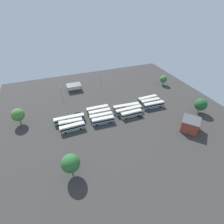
# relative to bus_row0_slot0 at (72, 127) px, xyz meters

# --- Properties ---
(ground_plane) EXTENTS (128.95, 128.95, 0.00)m
(ground_plane) POSITION_rel_bus_row0_slot0_xyz_m (24.21, 5.44, -1.86)
(ground_plane) COLOR #383533
(bus_row0_slot0) EXTENTS (12.32, 2.97, 3.52)m
(bus_row0_slot0) POSITION_rel_bus_row0_slot0_xyz_m (0.00, 0.00, 0.00)
(bus_row0_slot0) COLOR silver
(bus_row0_slot0) RESTS_ON ground_plane
(bus_row0_slot1) EXTENTS (11.78, 3.00, 3.52)m
(bus_row0_slot1) POSITION_rel_bus_row0_slot0_xyz_m (-0.13, 3.76, -0.00)
(bus_row0_slot1) COLOR silver
(bus_row0_slot1) RESTS_ON ground_plane
(bus_row0_slot2) EXTENTS (15.59, 2.85, 3.52)m
(bus_row0_slot2) POSITION_rel_bus_row0_slot0_xyz_m (-0.38, 7.30, 0.00)
(bus_row0_slot2) COLOR silver
(bus_row0_slot2) RESTS_ON ground_plane
(bus_row1_slot0) EXTENTS (11.71, 3.01, 3.52)m
(bus_row1_slot0) POSITION_rel_bus_row0_slot0_xyz_m (15.86, -0.06, -0.00)
(bus_row1_slot0) COLOR silver
(bus_row1_slot0) RESTS_ON ground_plane
(bus_row1_slot1) EXTENTS (12.38, 2.91, 3.52)m
(bus_row1_slot1) POSITION_rel_bus_row0_slot0_xyz_m (15.87, 3.45, 0.00)
(bus_row1_slot1) COLOR silver
(bus_row1_slot1) RESTS_ON ground_plane
(bus_row1_slot2) EXTENTS (12.22, 2.80, 3.52)m
(bus_row1_slot2) POSITION_rel_bus_row0_slot0_xyz_m (16.29, 7.07, -0.00)
(bus_row1_slot2) COLOR silver
(bus_row1_slot2) RESTS_ON ground_plane
(bus_row1_slot3) EXTENTS (12.54, 2.80, 3.52)m
(bus_row1_slot3) POSITION_rel_bus_row0_slot0_xyz_m (16.15, 10.76, 0.00)
(bus_row1_slot3) COLOR silver
(bus_row1_slot3) RESTS_ON ground_plane
(bus_row2_slot0) EXTENTS (12.10, 2.70, 3.52)m
(bus_row2_slot0) POSITION_rel_bus_row0_slot0_xyz_m (32.16, -0.01, -0.00)
(bus_row2_slot0) COLOR silver
(bus_row2_slot0) RESTS_ON ground_plane
(bus_row2_slot1) EXTENTS (15.55, 2.65, 3.52)m
(bus_row2_slot1) POSITION_rel_bus_row0_slot0_xyz_m (32.25, 3.53, 0.00)
(bus_row2_slot1) COLOR silver
(bus_row2_slot1) RESTS_ON ground_plane
(bus_row2_slot2) EXTENTS (15.67, 3.60, 3.52)m
(bus_row2_slot2) POSITION_rel_bus_row0_slot0_xyz_m (32.36, 7.16, 0.00)
(bus_row2_slot2) COLOR silver
(bus_row2_slot2) RESTS_ON ground_plane
(bus_row3_slot1) EXTENTS (12.75, 2.96, 3.52)m
(bus_row3_slot1) POSITION_rel_bus_row0_slot0_xyz_m (48.47, 3.45, 0.00)
(bus_row3_slot1) COLOR silver
(bus_row3_slot1) RESTS_ON ground_plane
(bus_row3_slot2) EXTENTS (12.09, 2.77, 3.52)m
(bus_row3_slot2) POSITION_rel_bus_row0_slot0_xyz_m (48.38, 7.23, -0.00)
(bus_row3_slot2) COLOR silver
(bus_row3_slot2) RESTS_ON ground_plane
(bus_row3_slot3) EXTENTS (12.65, 2.92, 3.52)m
(bus_row3_slot3) POSITION_rel_bus_row0_slot0_xyz_m (48.50, 10.67, 0.00)
(bus_row3_slot3) COLOR silver
(bus_row3_slot3) RESTS_ON ground_plane
(depot_building) EXTENTS (11.72, 11.68, 6.20)m
(depot_building) POSITION_rel_bus_row0_slot0_xyz_m (54.44, -19.83, 1.26)
(depot_building) COLOR #99422D
(depot_building) RESTS_ON ground_plane
(maintenance_shelter) EXTENTS (9.67, 7.04, 4.03)m
(maintenance_shelter) POSITION_rel_bus_row0_slot0_xyz_m (8.59, 42.28, 1.99)
(maintenance_shelter) COLOR slate
(maintenance_shelter) RESTS_ON ground_plane
(lamp_post_mid_lot) EXTENTS (0.56, 0.28, 8.84)m
(lamp_post_mid_lot) POSITION_rel_bus_row0_slot0_xyz_m (27.66, 41.51, 2.98)
(lamp_post_mid_lot) COLOR slate
(lamp_post_mid_lot) RESTS_ON ground_plane
(lamp_post_by_building) EXTENTS (0.56, 0.28, 8.70)m
(lamp_post_by_building) POSITION_rel_bus_row0_slot0_xyz_m (-1.00, 33.55, 2.91)
(lamp_post_by_building) COLOR slate
(lamp_post_by_building) RESTS_ON ground_plane
(tree_north_edge) EXTENTS (6.44, 6.44, 8.98)m
(tree_north_edge) POSITION_rel_bus_row0_slot0_xyz_m (-24.38, 14.78, 3.89)
(tree_north_edge) COLOR brown
(tree_north_edge) RESTS_ON ground_plane
(tree_northwest) EXTENTS (6.71, 6.71, 8.64)m
(tree_northwest) POSITION_rel_bus_row0_slot0_xyz_m (69.85, -9.71, 3.42)
(tree_northwest) COLOR brown
(tree_northwest) RESTS_ON ground_plane
(tree_west_edge) EXTENTS (6.88, 6.88, 9.79)m
(tree_west_edge) POSITION_rel_bus_row0_slot0_xyz_m (-4.47, -25.02, 4.48)
(tree_west_edge) COLOR brown
(tree_west_edge) RESTS_ON ground_plane
(tree_northeast) EXTENTS (5.23, 5.23, 7.07)m
(tree_northeast) POSITION_rel_bus_row0_slot0_xyz_m (71.20, 27.53, 2.59)
(tree_northeast) COLOR brown
(tree_northeast) RESTS_ON ground_plane
(puddle_centre_drain) EXTENTS (3.00, 3.00, 0.01)m
(puddle_centre_drain) POSITION_rel_bus_row0_slot0_xyz_m (36.68, -1.88, -1.85)
(puddle_centre_drain) COLOR black
(puddle_centre_drain) RESTS_ON ground_plane
(puddle_between_rows) EXTENTS (4.17, 4.17, 0.01)m
(puddle_between_rows) POSITION_rel_bus_row0_slot0_xyz_m (4.96, 12.70, -1.85)
(puddle_between_rows) COLOR black
(puddle_between_rows) RESTS_ON ground_plane
(puddle_front_lane) EXTENTS (3.01, 3.01, 0.01)m
(puddle_front_lane) POSITION_rel_bus_row0_slot0_xyz_m (23.59, 4.01, -1.85)
(puddle_front_lane) COLOR black
(puddle_front_lane) RESTS_ON ground_plane
(puddle_near_shelter) EXTENTS (3.15, 3.15, 0.01)m
(puddle_near_shelter) POSITION_rel_bus_row0_slot0_xyz_m (29.26, 9.34, -1.85)
(puddle_near_shelter) COLOR black
(puddle_near_shelter) RESTS_ON ground_plane
(puddle_back_corner) EXTENTS (1.60, 1.60, 0.01)m
(puddle_back_corner) POSITION_rel_bus_row0_slot0_xyz_m (41.67, 1.38, -1.85)
(puddle_back_corner) COLOR black
(puddle_back_corner) RESTS_ON ground_plane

